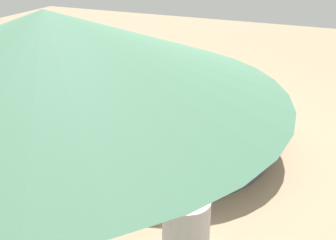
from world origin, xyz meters
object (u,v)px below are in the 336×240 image
(planter, at_px, (14,178))
(side_table, at_px, (186,228))
(throw_pillow_0, at_px, (225,108))
(throw_pillow_1, at_px, (223,92))
(round_bed, at_px, (168,124))
(patio_chair, at_px, (41,59))
(patio_umbrella, at_px, (49,60))
(throw_pillow_2, at_px, (209,85))
(throw_pillow_3, at_px, (184,77))

(planter, relative_size, side_table, 1.99)
(throw_pillow_0, distance_m, throw_pillow_1, 0.40)
(round_bed, xyz_separation_m, patio_chair, (-2.57, 0.89, 0.27))
(throw_pillow_0, xyz_separation_m, patio_umbrella, (0.05, -2.84, 1.30))
(patio_chair, distance_m, patio_umbrella, 5.24)
(throw_pillow_2, relative_size, throw_pillow_3, 1.01)
(round_bed, height_order, patio_chair, patio_chair)
(throw_pillow_1, distance_m, planter, 2.56)
(throw_pillow_0, bearing_deg, patio_umbrella, -88.92)
(throw_pillow_0, xyz_separation_m, throw_pillow_3, (-0.76, 0.72, 0.03))
(throw_pillow_0, xyz_separation_m, throw_pillow_2, (-0.40, 0.64, 0.00))
(patio_chair, bearing_deg, throw_pillow_2, -95.76)
(patio_chair, xyz_separation_m, patio_umbrella, (3.34, -3.80, 1.37))
(throw_pillow_3, bearing_deg, planter, -98.33)
(patio_umbrella, relative_size, planter, 2.08)
(throw_pillow_0, bearing_deg, patio_chair, 163.66)
(throw_pillow_3, distance_m, planter, 2.73)
(round_bed, bearing_deg, side_table, -62.09)
(throw_pillow_1, xyz_separation_m, throw_pillow_2, (-0.26, 0.27, -0.04))
(patio_umbrella, bearing_deg, throw_pillow_0, 91.08)
(planter, bearing_deg, throw_pillow_3, 81.67)
(throw_pillow_0, xyz_separation_m, patio_chair, (-3.28, 0.96, -0.07))
(patio_chair, xyz_separation_m, side_table, (3.47, -2.57, -0.30))
(round_bed, xyz_separation_m, throw_pillow_2, (0.31, 0.56, 0.35))
(throw_pillow_0, height_order, throw_pillow_3, throw_pillow_3)
(patio_chair, relative_size, side_table, 1.90)
(throw_pillow_0, distance_m, side_table, 1.66)
(throw_pillow_3, bearing_deg, patio_umbrella, -77.05)
(patio_umbrella, bearing_deg, throw_pillow_2, 97.42)
(planter, bearing_deg, throw_pillow_1, 66.50)
(throw_pillow_0, bearing_deg, planter, -120.41)
(throw_pillow_0, height_order, patio_chair, patio_chair)
(patio_chair, bearing_deg, round_bed, -108.37)
(throw_pillow_1, xyz_separation_m, patio_chair, (-3.15, 0.59, -0.11))
(side_table, bearing_deg, patio_chair, 143.45)
(throw_pillow_2, xyz_separation_m, throw_pillow_3, (-0.37, 0.08, 0.03))
(round_bed, bearing_deg, throw_pillow_3, 94.91)
(throw_pillow_1, xyz_separation_m, side_table, (0.32, -1.98, -0.41))
(patio_umbrella, height_order, planter, patio_umbrella)
(side_table, bearing_deg, patio_umbrella, -95.94)
(throw_pillow_0, relative_size, throw_pillow_3, 0.83)
(throw_pillow_2, relative_size, side_table, 1.04)
(throw_pillow_2, relative_size, patio_chair, 0.55)
(throw_pillow_0, bearing_deg, throw_pillow_1, 110.19)
(throw_pillow_1, xyz_separation_m, patio_umbrella, (0.19, -3.21, 1.26))
(round_bed, bearing_deg, throw_pillow_2, 61.22)
(throw_pillow_0, distance_m, patio_chair, 3.42)
(throw_pillow_2, xyz_separation_m, planter, (-0.76, -2.62, -0.04))
(patio_umbrella, bearing_deg, throw_pillow_1, 93.41)
(throw_pillow_3, height_order, patio_chair, patio_chair)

